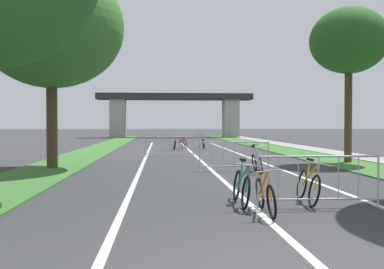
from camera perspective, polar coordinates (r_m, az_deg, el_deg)
grass_verge_left at (r=30.21m, az=-11.89°, el=-1.82°), size 2.43×62.41×0.05m
grass_verge_right at (r=30.93m, az=10.47°, el=-1.74°), size 2.43×62.41×0.05m
sidewalk_path_right at (r=31.53m, az=14.17°, el=-1.68°), size 1.77×62.41×0.08m
lane_stripe_center at (r=22.55m, az=0.61°, el=-2.91°), size 0.14×36.10×0.01m
lane_stripe_right_lane at (r=22.91m, az=7.10°, el=-2.85°), size 0.14×36.10×0.01m
lane_stripe_left_lane at (r=22.48m, az=-6.01°, el=-2.93°), size 0.14×36.10×0.01m
overpass_bridge at (r=56.00m, az=-2.24°, el=3.50°), size 19.58×2.95×5.56m
tree_left_pine_near at (r=17.63m, az=-17.77°, el=13.14°), size 5.38×5.38×7.60m
tree_right_maple_mid at (r=20.30m, az=19.65°, el=11.27°), size 3.30×3.30×6.65m
crowd_barrier_nearest at (r=9.14m, az=16.07°, el=-5.92°), size 2.50×0.47×1.05m
crowd_barrier_second at (r=15.71m, az=5.48°, el=-2.86°), size 2.51×0.55×1.05m
crowd_barrier_third at (r=22.43m, az=-2.88°, el=-1.60°), size 2.50×0.45×1.05m
crowd_barrier_fourth at (r=29.39m, az=-1.51°, el=-0.91°), size 2.51×0.51×1.05m
bicycle_green_0 at (r=29.02m, az=-2.23°, el=-1.30°), size 0.44×1.64×0.85m
bicycle_orange_1 at (r=8.37m, az=9.44°, el=-7.77°), size 0.44×1.58×0.88m
bicycle_purple_2 at (r=30.04m, az=1.48°, el=-1.11°), size 0.45×1.68×1.03m
bicycle_white_3 at (r=15.30m, az=8.38°, el=-3.60°), size 0.56×1.63×0.94m
bicycle_red_4 at (r=29.94m, az=-1.14°, el=-1.16°), size 0.69×1.65×0.90m
bicycle_blue_5 at (r=16.27m, az=8.20°, el=-3.29°), size 0.55×1.63×0.95m
bicycle_yellow_6 at (r=9.65m, az=14.81°, el=-6.42°), size 0.53×1.65×0.94m
bicycle_teal_7 at (r=9.22m, az=6.40°, el=-6.76°), size 0.54×1.76×0.95m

